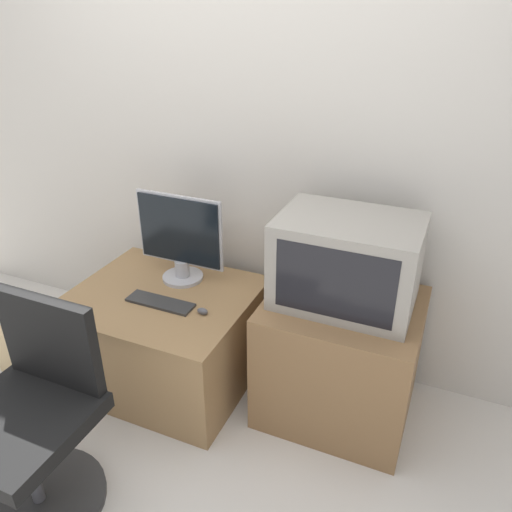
{
  "coord_description": "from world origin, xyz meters",
  "views": [
    {
      "loc": [
        1.08,
        -1.04,
        1.91
      ],
      "look_at": [
        0.21,
        0.97,
        0.78
      ],
      "focal_mm": 35.0,
      "sensor_mm": 36.0,
      "label": 1
    }
  ],
  "objects_px": {
    "office_chair": "(32,424)",
    "cardboard_box_lower": "(29,350)",
    "main_monitor": "(180,239)",
    "mouse": "(202,311)",
    "crt_tv": "(347,262)",
    "keyboard": "(160,302)",
    "book": "(0,404)"
  },
  "relations": [
    {
      "from": "office_chair",
      "to": "cardboard_box_lower",
      "type": "height_order",
      "value": "office_chair"
    },
    {
      "from": "main_monitor",
      "to": "keyboard",
      "type": "bearing_deg",
      "value": -84.44
    },
    {
      "from": "keyboard",
      "to": "cardboard_box_lower",
      "type": "xyz_separation_m",
      "value": [
        -0.79,
        -0.2,
        -0.4
      ]
    },
    {
      "from": "crt_tv",
      "to": "mouse",
      "type": "bearing_deg",
      "value": -161.15
    },
    {
      "from": "keyboard",
      "to": "book",
      "type": "distance_m",
      "value": 1.02
    },
    {
      "from": "crt_tv",
      "to": "book",
      "type": "relative_size",
      "value": 2.83
    },
    {
      "from": "main_monitor",
      "to": "office_chair",
      "type": "bearing_deg",
      "value": -93.92
    },
    {
      "from": "main_monitor",
      "to": "office_chair",
      "type": "relative_size",
      "value": 0.56
    },
    {
      "from": "cardboard_box_lower",
      "to": "book",
      "type": "xyz_separation_m",
      "value": [
        0.06,
        -0.29,
        -0.13
      ]
    },
    {
      "from": "main_monitor",
      "to": "cardboard_box_lower",
      "type": "bearing_deg",
      "value": -148.35
    },
    {
      "from": "office_chair",
      "to": "cardboard_box_lower",
      "type": "xyz_separation_m",
      "value": [
        -0.69,
        0.59,
        -0.27
      ]
    },
    {
      "from": "mouse",
      "to": "book",
      "type": "distance_m",
      "value": 1.21
    },
    {
      "from": "office_chair",
      "to": "book",
      "type": "xyz_separation_m",
      "value": [
        -0.63,
        0.3,
        -0.4
      ]
    },
    {
      "from": "mouse",
      "to": "book",
      "type": "xyz_separation_m",
      "value": [
        -0.97,
        -0.5,
        -0.54
      ]
    },
    {
      "from": "crt_tv",
      "to": "office_chair",
      "type": "relative_size",
      "value": 0.7
    },
    {
      "from": "crt_tv",
      "to": "cardboard_box_lower",
      "type": "relative_size",
      "value": 2.01
    },
    {
      "from": "keyboard",
      "to": "crt_tv",
      "type": "bearing_deg",
      "value": 14.0
    },
    {
      "from": "crt_tv",
      "to": "cardboard_box_lower",
      "type": "xyz_separation_m",
      "value": [
        -1.68,
        -0.42,
        -0.71
      ]
    },
    {
      "from": "keyboard",
      "to": "mouse",
      "type": "relative_size",
      "value": 6.33
    },
    {
      "from": "mouse",
      "to": "cardboard_box_lower",
      "type": "height_order",
      "value": "mouse"
    },
    {
      "from": "mouse",
      "to": "main_monitor",
      "type": "bearing_deg",
      "value": 135.27
    },
    {
      "from": "crt_tv",
      "to": "cardboard_box_lower",
      "type": "height_order",
      "value": "crt_tv"
    },
    {
      "from": "crt_tv",
      "to": "main_monitor",
      "type": "bearing_deg",
      "value": 176.95
    },
    {
      "from": "crt_tv",
      "to": "keyboard",
      "type": "bearing_deg",
      "value": -166.0
    },
    {
      "from": "main_monitor",
      "to": "mouse",
      "type": "distance_m",
      "value": 0.44
    },
    {
      "from": "main_monitor",
      "to": "keyboard",
      "type": "xyz_separation_m",
      "value": [
        0.03,
        -0.27,
        -0.24
      ]
    },
    {
      "from": "crt_tv",
      "to": "cardboard_box_lower",
      "type": "bearing_deg",
      "value": -165.85
    },
    {
      "from": "office_chair",
      "to": "mouse",
      "type": "bearing_deg",
      "value": 66.7
    },
    {
      "from": "cardboard_box_lower",
      "to": "book",
      "type": "relative_size",
      "value": 1.41
    },
    {
      "from": "office_chair",
      "to": "crt_tv",
      "type": "bearing_deg",
      "value": 45.89
    },
    {
      "from": "crt_tv",
      "to": "office_chair",
      "type": "xyz_separation_m",
      "value": [
        -0.99,
        -1.02,
        -0.44
      ]
    },
    {
      "from": "office_chair",
      "to": "book",
      "type": "bearing_deg",
      "value": 154.41
    }
  ]
}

